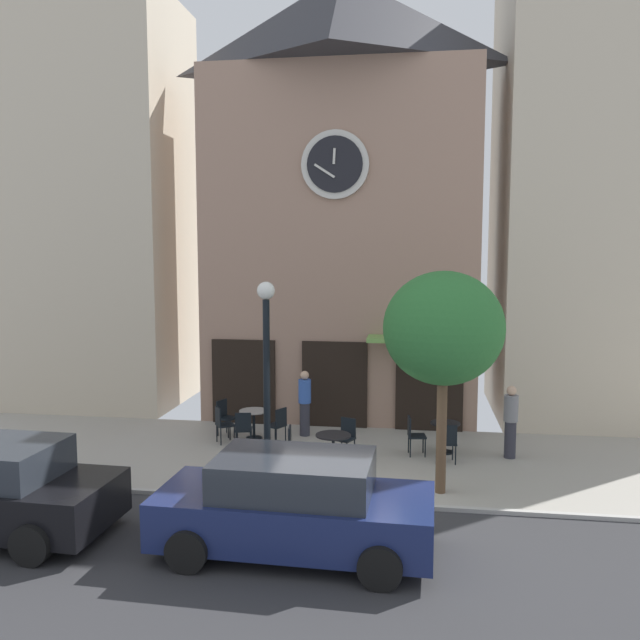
# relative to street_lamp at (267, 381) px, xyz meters

# --- Properties ---
(ground_plane) EXTENTS (27.35, 12.11, 0.13)m
(ground_plane) POSITION_rel_street_lamp_xyz_m (1.60, -1.69, -2.11)
(ground_plane) COLOR #9E998E
(clock_building) EXTENTS (7.48, 4.16, 12.16)m
(clock_building) POSITION_rel_street_lamp_xyz_m (0.85, 5.75, 4.22)
(clock_building) COLOR #9E7A66
(clock_building) RESTS_ON ground_plane
(neighbor_building_left) EXTENTS (5.19, 3.98, 12.07)m
(neighbor_building_left) POSITION_rel_street_lamp_xyz_m (-6.75, 6.35, 3.95)
(neighbor_building_left) COLOR beige
(neighbor_building_left) RESTS_ON ground_plane
(neighbor_building_right) EXTENTS (5.78, 4.83, 13.00)m
(neighbor_building_right) POSITION_rel_street_lamp_xyz_m (8.13, 6.77, 4.42)
(neighbor_building_right) COLOR beige
(neighbor_building_right) RESTS_ON ground_plane
(street_lamp) EXTENTS (0.36, 0.36, 4.10)m
(street_lamp) POSITION_rel_street_lamp_xyz_m (0.00, 0.00, 0.00)
(street_lamp) COLOR black
(street_lamp) RESTS_ON ground_plane
(street_tree) EXTENTS (2.31, 2.08, 4.33)m
(street_tree) POSITION_rel_street_lamp_xyz_m (3.49, -0.12, 1.14)
(street_tree) COLOR brown
(street_tree) RESTS_ON ground_plane
(cafe_table_near_door) EXTENTS (0.73, 0.73, 0.72)m
(cafe_table_near_door) POSITION_rel_street_lamp_xyz_m (-1.02, 2.91, -1.56)
(cafe_table_near_door) COLOR black
(cafe_table_near_door) RESTS_ON ground_plane
(cafe_table_rightmost) EXTENTS (0.77, 0.77, 0.75)m
(cafe_table_rightmost) POSITION_rel_street_lamp_xyz_m (1.24, 0.97, -1.53)
(cafe_table_rightmost) COLOR black
(cafe_table_rightmost) RESTS_ON ground_plane
(cafe_table_near_curb) EXTENTS (0.69, 0.69, 0.72)m
(cafe_table_near_curb) POSITION_rel_street_lamp_xyz_m (3.68, 2.44, -1.58)
(cafe_table_near_curb) COLOR black
(cafe_table_near_curb) RESTS_ON ground_plane
(cafe_chair_by_entrance) EXTENTS (0.53, 0.53, 0.90)m
(cafe_chair_by_entrance) POSITION_rel_street_lamp_xyz_m (1.43, 1.77, -1.55)
(cafe_chair_by_entrance) COLOR black
(cafe_chair_by_entrance) RESTS_ON ground_plane
(cafe_chair_facing_street) EXTENTS (0.44, 0.44, 0.90)m
(cafe_chair_facing_street) POSITION_rel_street_lamp_xyz_m (0.38, 0.94, -1.55)
(cafe_chair_facing_street) COLOR black
(cafe_chair_facing_street) RESTS_ON ground_plane
(cafe_chair_right_end) EXTENTS (0.45, 0.45, 0.90)m
(cafe_chair_right_end) POSITION_rel_street_lamp_xyz_m (3.70, 1.65, -1.55)
(cafe_chair_right_end) COLOR black
(cafe_chair_right_end) RESTS_ON ground_plane
(cafe_chair_mid_row) EXTENTS (0.54, 0.54, 0.90)m
(cafe_chair_mid_row) POSITION_rel_street_lamp_xyz_m (-0.32, 2.54, -1.55)
(cafe_chair_mid_row) COLOR black
(cafe_chair_mid_row) RESTS_ON ground_plane
(cafe_chair_outer) EXTENTS (0.56, 0.56, 0.90)m
(cafe_chair_outer) POSITION_rel_street_lamp_xyz_m (-1.69, 2.41, -1.55)
(cafe_chair_outer) COLOR black
(cafe_chair_outer) RESTS_ON ground_plane
(cafe_chair_near_lamp) EXTENTS (0.47, 0.47, 0.90)m
(cafe_chair_near_lamp) POSITION_rel_street_lamp_xyz_m (-1.05, 2.04, -1.55)
(cafe_chair_near_lamp) COLOR black
(cafe_chair_near_lamp) RESTS_ON ground_plane
(cafe_chair_near_tree) EXTENTS (0.53, 0.53, 0.90)m
(cafe_chair_near_tree) POSITION_rel_street_lamp_xyz_m (-1.83, 3.12, -1.55)
(cafe_chair_near_tree) COLOR black
(cafe_chair_near_tree) RESTS_ON ground_plane
(cafe_chair_corner) EXTENTS (0.45, 0.45, 0.90)m
(cafe_chair_corner) POSITION_rel_street_lamp_xyz_m (2.95, 2.15, -1.55)
(cafe_chair_corner) COLOR black
(cafe_chair_corner) RESTS_ON ground_plane
(pedestrian_blue) EXTENTS (0.44, 0.44, 1.67)m
(pedestrian_blue) POSITION_rel_street_lamp_xyz_m (0.20, 3.37, -1.22)
(pedestrian_blue) COLOR #2D2D38
(pedestrian_blue) RESTS_ON ground_plane
(pedestrian_grey) EXTENTS (0.32, 0.32, 1.67)m
(pedestrian_grey) POSITION_rel_street_lamp_xyz_m (5.13, 2.28, -1.22)
(pedestrian_grey) COLOR #2D2D38
(pedestrian_grey) RESTS_ON ground_plane
(parked_car_navy) EXTENTS (4.35, 2.12, 1.55)m
(parked_car_navy) POSITION_rel_street_lamp_xyz_m (1.13, -3.04, -1.32)
(parked_car_navy) COLOR navy
(parked_car_navy) RESTS_ON ground_plane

